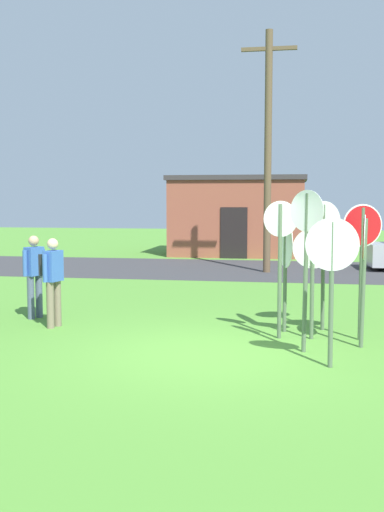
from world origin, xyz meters
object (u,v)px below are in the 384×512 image
object	(u,v)px
utility_pole	(268,148)
person_in_teal	(34,272)
stop_sign_rear_right	(323,242)
stop_sign_far_back	(364,258)
stop_sign_rear_left	(332,266)
stop_sign_leaning_right	(280,248)
stop_sign_center_cluster	(306,245)
stop_sign_tallest	(362,248)
person_in_dark_shirt	(52,276)
stop_sign_nearest	(313,265)
stop_sign_leaning_left	(286,254)

from	to	relation	value
utility_pole	person_in_teal	size ratio (longest dim) A/B	4.65
stop_sign_rear_right	stop_sign_far_back	bearing A→B (deg)	-65.31
stop_sign_rear_left	stop_sign_far_back	bearing A→B (deg)	65.58
stop_sign_leaning_right	stop_sign_center_cluster	size ratio (longest dim) A/B	0.93
stop_sign_tallest	person_in_dark_shirt	world-z (taller)	stop_sign_tallest
stop_sign_leaning_right	stop_sign_tallest	world-z (taller)	stop_sign_leaning_right
stop_sign_nearest	stop_sign_rear_right	xyz separation A→B (m)	(0.21, 0.82, 0.33)
stop_sign_center_cluster	stop_sign_nearest	xyz separation A→B (m)	(0.13, 0.90, -0.41)
person_in_teal	person_in_dark_shirt	xyz separation A→B (m)	(0.70, -0.75, 0.03)
stop_sign_far_back	stop_sign_center_cluster	xyz separation A→B (m)	(-0.93, -0.44, 0.23)
stop_sign_rear_left	stop_sign_nearest	distance (m)	1.75
stop_sign_center_cluster	stop_sign_leaning_left	bearing A→B (deg)	103.63
stop_sign_tallest	stop_sign_leaning_left	size ratio (longest dim) A/B	1.12
stop_sign_nearest	person_in_teal	distance (m)	5.61
stop_sign_rear_right	person_in_teal	distance (m)	5.77
utility_pole	stop_sign_tallest	distance (m)	10.15
stop_sign_rear_left	person_in_dark_shirt	world-z (taller)	stop_sign_rear_left
utility_pole	person_in_dark_shirt	size ratio (longest dim) A/B	4.65
stop_sign_center_cluster	stop_sign_rear_right	bearing A→B (deg)	79.03
stop_sign_center_cluster	utility_pole	bearing A→B (deg)	96.07
stop_sign_leaning_right	person_in_dark_shirt	size ratio (longest dim) A/B	1.42
stop_sign_leaning_right	stop_sign_rear_right	xyz separation A→B (m)	(0.76, 0.85, 0.04)
stop_sign_far_back	stop_sign_rear_right	size ratio (longest dim) A/B	0.91
utility_pole	person_in_dark_shirt	distance (m)	10.61
stop_sign_far_back	person_in_dark_shirt	distance (m)	5.68
stop_sign_tallest	stop_sign_rear_right	distance (m)	0.96
utility_pole	person_in_dark_shirt	xyz separation A→B (m)	(-3.57, -9.49, -3.13)
stop_sign_nearest	stop_sign_center_cluster	bearing A→B (deg)	-97.93
stop_sign_tallest	stop_sign_leaning_left	bearing A→B (deg)	161.12
stop_sign_leaning_left	person_in_dark_shirt	bearing A→B (deg)	-175.73
stop_sign_tallest	stop_sign_leaning_left	world-z (taller)	stop_sign_tallest
person_in_teal	person_in_dark_shirt	size ratio (longest dim) A/B	1.00
stop_sign_tallest	person_in_teal	distance (m)	6.43
person_in_dark_shirt	stop_sign_rear_left	bearing A→B (deg)	-20.91
stop_sign_rear_left	stop_sign_rear_right	size ratio (longest dim) A/B	0.90
stop_sign_rear_right	stop_sign_leaning_left	distance (m)	0.77
stop_sign_tallest	person_in_dark_shirt	size ratio (longest dim) A/B	1.39
utility_pole	stop_sign_rear_left	size ratio (longest dim) A/B	3.64
stop_sign_nearest	stop_sign_rear_right	distance (m)	0.91
person_in_dark_shirt	utility_pole	bearing A→B (deg)	69.42
stop_sign_center_cluster	stop_sign_tallest	size ratio (longest dim) A/B	1.10
utility_pole	stop_sign_leaning_right	distance (m)	10.06
stop_sign_center_cluster	stop_sign_leaning_left	world-z (taller)	stop_sign_center_cluster
stop_sign_center_cluster	person_in_dark_shirt	world-z (taller)	stop_sign_center_cluster
utility_pole	person_in_teal	world-z (taller)	utility_pole
stop_sign_center_cluster	person_in_dark_shirt	distance (m)	4.87
stop_sign_leaning_left	person_in_dark_shirt	xyz separation A→B (m)	(-4.35, -0.32, -0.45)
utility_pole	stop_sign_rear_right	bearing A→B (deg)	-80.65
stop_sign_nearest	person_in_teal	world-z (taller)	stop_sign_nearest
person_in_dark_shirt	stop_sign_nearest	bearing A→B (deg)	-2.39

